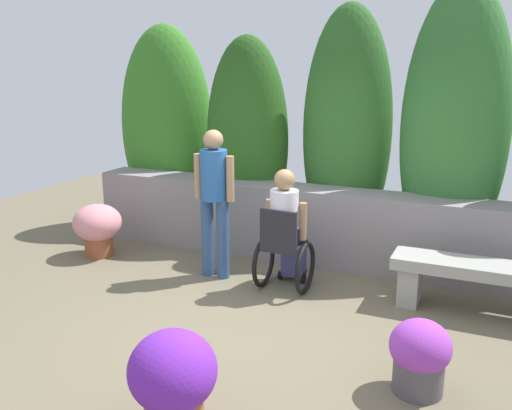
# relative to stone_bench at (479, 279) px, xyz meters

# --- Properties ---
(ground_plane) EXTENTS (12.22, 12.22, 0.00)m
(ground_plane) POSITION_rel_stone_bench_xyz_m (-1.99, -1.23, -0.36)
(ground_plane) COLOR #685E48
(stone_retaining_wall) EXTENTS (5.88, 0.50, 0.92)m
(stone_retaining_wall) POSITION_rel_stone_bench_xyz_m (-1.99, 0.77, 0.11)
(stone_retaining_wall) COLOR gray
(stone_retaining_wall) RESTS_ON ground
(hedge_backdrop) EXTENTS (6.50, 1.14, 3.31)m
(hedge_backdrop) POSITION_rel_stone_bench_xyz_m (-2.11, 1.35, 1.15)
(hedge_backdrop) COLOR #367824
(hedge_backdrop) RESTS_ON ground
(stone_bench) EXTENTS (1.65, 0.44, 0.52)m
(stone_bench) POSITION_rel_stone_bench_xyz_m (0.00, 0.00, 0.00)
(stone_bench) COLOR gray
(stone_bench) RESTS_ON ground
(person_in_wheelchair) EXTENTS (0.53, 0.66, 1.33)m
(person_in_wheelchair) POSITION_rel_stone_bench_xyz_m (-1.94, -0.18, 0.27)
(person_in_wheelchair) COLOR black
(person_in_wheelchair) RESTS_ON ground
(person_standing_companion) EXTENTS (0.49, 0.30, 1.69)m
(person_standing_companion) POSITION_rel_stone_bench_xyz_m (-2.80, -0.17, 0.62)
(person_standing_companion) COLOR #2F4D7B
(person_standing_companion) RESTS_ON ground
(flower_pot_purple_near) EXTENTS (0.46, 0.46, 0.57)m
(flower_pot_purple_near) POSITION_rel_stone_bench_xyz_m (-0.33, -1.61, -0.06)
(flower_pot_purple_near) COLOR #4F4A50
(flower_pot_purple_near) RESTS_ON ground
(flower_pot_terracotta_by_wall) EXTENTS (0.61, 0.61, 0.67)m
(flower_pot_terracotta_by_wall) POSITION_rel_stone_bench_xyz_m (-4.50, -0.14, 0.03)
(flower_pot_terracotta_by_wall) COLOR brown
(flower_pot_terracotta_by_wall) RESTS_ON ground
(flower_pot_red_accent) EXTENTS (0.59, 0.59, 0.71)m
(flower_pot_red_accent) POSITION_rel_stone_bench_xyz_m (-1.75, -2.73, 0.02)
(flower_pot_red_accent) COLOR brown
(flower_pot_red_accent) RESTS_ON ground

